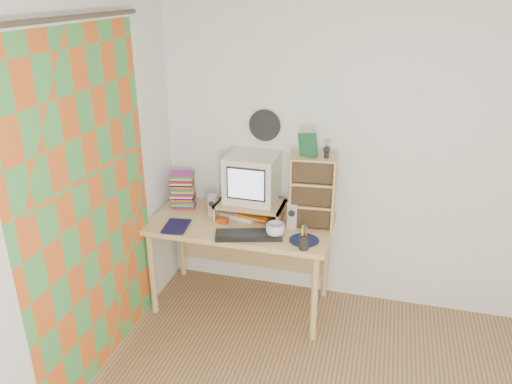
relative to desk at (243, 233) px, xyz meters
The scene contains 20 objects.
back_wall 1.25m from the desk, 16.59° to the left, with size 3.50×3.50×0.00m, color white.
left_wall 1.73m from the desk, 116.51° to the right, with size 3.50×3.50×0.00m, color white.
curtain 1.29m from the desk, 125.22° to the right, with size 2.20×2.20×0.00m, color #CF591D.
wall_disc 0.87m from the desk, 70.78° to the left, with size 0.25×0.25×0.02m, color black.
desk is the anchor object (origin of this frame).
monitor_riser 0.24m from the desk, 36.34° to the left, with size 0.52×0.30×0.12m.
crt_monitor 0.45m from the desk, 62.43° to the left, with size 0.39×0.39×0.37m, color silver.
speaker_left 0.33m from the desk, behind, with size 0.07×0.07×0.18m, color silver.
speaker_right 0.47m from the desk, ahead, with size 0.07×0.07×0.20m, color silver.
keyboard 0.35m from the desk, 65.66° to the right, with size 0.48×0.16×0.03m, color black.
dvd_stack 0.60m from the desk, behind, with size 0.18×0.13×0.26m, color brown, non-canonical shape.
cd_rack 0.67m from the desk, ahead, with size 0.33×0.18×0.55m, color tan.
mug 0.44m from the desk, 37.11° to the right, with size 0.14×0.14×0.11m, color white.
diary 0.62m from the desk, 150.40° to the right, with size 0.21×0.16×0.04m, color #0F0F38.
mousepad 0.60m from the desk, 24.21° to the right, with size 0.22×0.22×0.00m, color black.
pen_cup 0.68m from the desk, 33.15° to the right, with size 0.07×0.07×0.14m, color black, non-canonical shape.
papers 0.17m from the desk, 78.55° to the left, with size 0.31×0.23×0.04m, color silver, non-canonical shape.
red_box 0.23m from the desk, 135.11° to the right, with size 0.08×0.05×0.04m, color #B53813.
game_box 0.91m from the desk, ahead, with size 0.13×0.03×0.17m, color #164F2D.
webcam 0.96m from the desk, ahead, with size 0.05×0.05×0.09m, color black, non-canonical shape.
Camera 1 is at (-0.01, -1.93, 2.45)m, focal length 35.00 mm.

